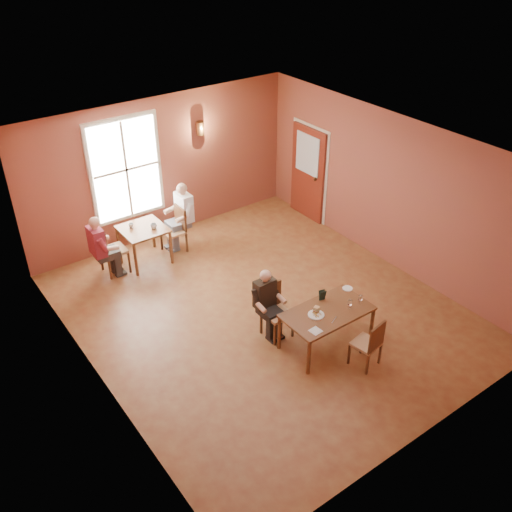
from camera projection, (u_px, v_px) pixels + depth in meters
ground at (263, 311)px, 10.14m from camera, size 6.00×7.00×0.01m
wall_back at (162, 168)px, 11.73m from camera, size 6.00×0.04×3.00m
wall_front at (434, 356)px, 6.95m from camera, size 6.00×0.04×3.00m
wall_left at (89, 303)px, 7.85m from camera, size 0.04×7.00×3.00m
wall_right at (390, 191)px, 10.83m from camera, size 0.04×7.00×3.00m
ceiling at (264, 152)px, 8.54m from camera, size 6.00×7.00×0.04m
window at (126, 170)px, 11.19m from camera, size 1.36×0.10×1.96m
door at (307, 173)px, 12.62m from camera, size 0.12×1.04×2.10m
wall_sconce at (200, 128)px, 11.74m from camera, size 0.16×0.16×0.28m
main_table at (326, 328)px, 9.22m from camera, size 1.43×0.81×0.67m
chair_diner_main at (277, 312)px, 9.34m from camera, size 0.41×0.41×0.94m
diner_main at (278, 308)px, 9.26m from camera, size 0.47×0.47×1.16m
chair_empty at (366, 343)px, 8.77m from camera, size 0.44×0.44×0.85m
plate_food at (316, 314)px, 8.94m from camera, size 0.29×0.29×0.03m
sandwich at (316, 310)px, 8.98m from camera, size 0.10×0.10×0.10m
goblet_b at (360, 299)px, 9.17m from camera, size 0.08×0.08×0.16m
goblet_c at (350, 304)px, 9.05m from camera, size 0.08×0.08×0.17m
menu_stand at (322, 295)px, 9.25m from camera, size 0.12×0.08×0.18m
knife at (334, 320)px, 8.85m from camera, size 0.18×0.09×0.00m
napkin at (316, 331)px, 8.63m from camera, size 0.18×0.18×0.01m
side_plate at (347, 288)px, 9.55m from camera, size 0.20×0.20×0.01m
second_table at (145, 245)px, 11.34m from camera, size 0.85×0.85×0.75m
chair_diner_white at (173, 231)px, 11.61m from camera, size 0.42×0.42×0.96m
diner_white at (174, 222)px, 11.52m from camera, size 0.54×0.54×1.36m
chair_diner_maroon at (113, 249)px, 10.95m from camera, size 0.45×0.45×1.01m
diner_maroon at (111, 243)px, 10.86m from camera, size 0.52×0.52×1.29m
cup_a at (154, 226)px, 11.11m from camera, size 0.15×0.15×0.10m
cup_b at (131, 226)px, 11.14m from camera, size 0.13×0.13×0.09m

